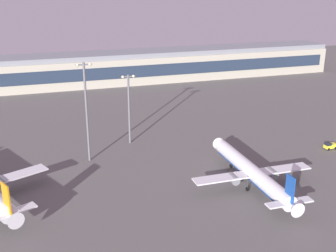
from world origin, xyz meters
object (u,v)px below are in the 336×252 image
at_px(maintenance_van, 330,146).
at_px(apron_light_east, 86,107).
at_px(airplane_near_gate, 252,172).
at_px(apron_light_west, 129,104).

distance_m(maintenance_van, apron_light_east, 80.37).
relative_size(airplane_near_gate, maintenance_van, 10.30).
bearing_deg(apron_light_west, airplane_near_gate, -60.25).
height_order(apron_light_west, apron_light_east, apron_light_east).
height_order(airplane_near_gate, apron_light_west, apron_light_west).
bearing_deg(apron_light_east, maintenance_van, -11.03).
xyz_separation_m(airplane_near_gate, apron_light_east, (-39.45, 31.21, 13.02)).
bearing_deg(apron_light_west, apron_light_east, -144.73).
distance_m(maintenance_van, apron_light_west, 68.28).
relative_size(airplane_near_gate, apron_light_west, 1.82).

